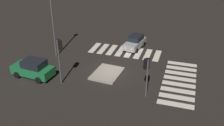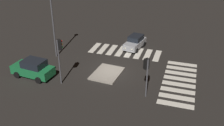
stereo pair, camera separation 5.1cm
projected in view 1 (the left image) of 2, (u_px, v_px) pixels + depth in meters
name	position (u px, v px, depth m)	size (l,w,h in m)	color
ground_plane	(112.00, 71.00, 27.91)	(80.00, 80.00, 0.00)	black
traffic_island	(107.00, 73.00, 27.32)	(3.85, 3.02, 0.18)	gray
car_green	(33.00, 69.00, 26.50)	(2.38, 4.50, 1.90)	#196B38
car_silver	(135.00, 42.00, 33.05)	(4.03, 2.35, 1.67)	#9EA0A5
traffic_light_west	(60.00, 51.00, 24.19)	(0.54, 0.54, 4.60)	#47474C
traffic_light_south	(146.00, 68.00, 22.55)	(0.54, 0.53, 3.73)	#47474C
street_lamp	(52.00, 13.00, 28.86)	(0.56, 0.56, 7.88)	#47474C
crosswalk_near	(179.00, 81.00, 26.01)	(8.75, 3.20, 0.02)	silver
crosswalk_side	(125.00, 52.00, 32.44)	(3.20, 8.75, 0.02)	silver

